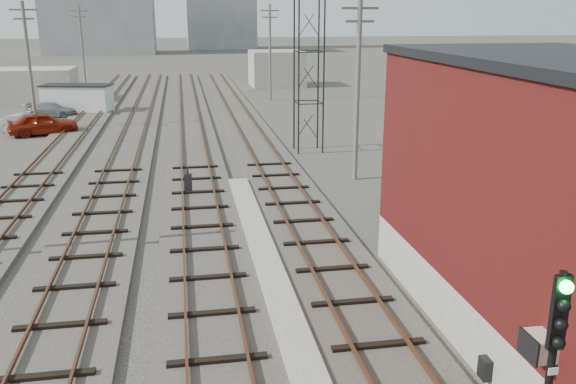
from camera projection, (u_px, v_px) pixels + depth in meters
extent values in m
plane|color=#282621|center=(203.00, 99.00, 60.37)|extent=(320.00, 320.00, 0.00)
cube|color=#332D28|center=(252.00, 138.00, 40.91)|extent=(3.20, 90.00, 0.20)
cube|color=#4C2816|center=(242.00, 135.00, 40.72)|extent=(0.07, 90.00, 0.12)
cube|color=#4C2816|center=(263.00, 134.00, 40.96)|extent=(0.07, 90.00, 0.12)
cube|color=#332D28|center=(192.00, 140.00, 40.25)|extent=(3.20, 90.00, 0.20)
cube|color=#4C2816|center=(181.00, 137.00, 40.07)|extent=(0.07, 90.00, 0.12)
cube|color=#4C2816|center=(203.00, 136.00, 40.30)|extent=(0.07, 90.00, 0.12)
cube|color=#332D28|center=(130.00, 142.00, 39.59)|extent=(3.20, 90.00, 0.20)
cube|color=#4C2816|center=(118.00, 139.00, 39.41)|extent=(0.07, 90.00, 0.12)
cube|color=#4C2816|center=(141.00, 139.00, 39.64)|extent=(0.07, 90.00, 0.12)
cube|color=#332D28|center=(66.00, 145.00, 38.93)|extent=(3.20, 90.00, 0.20)
cube|color=#4C2816|center=(54.00, 141.00, 38.75)|extent=(0.07, 90.00, 0.12)
cube|color=#4C2816|center=(77.00, 141.00, 38.99)|extent=(0.07, 90.00, 0.12)
cube|color=gray|center=(285.00, 314.00, 16.94)|extent=(0.90, 28.00, 0.26)
cube|color=gray|center=(559.00, 307.00, 16.03)|extent=(6.00, 12.00, 1.50)
cube|color=beige|center=(539.00, 346.00, 11.29)|extent=(0.45, 0.62, 0.45)
cube|color=black|center=(485.00, 368.00, 13.70)|extent=(0.20, 0.35, 0.50)
cylinder|color=black|center=(299.00, 25.00, 34.70)|extent=(0.10, 0.10, 15.00)
cylinder|color=black|center=(325.00, 25.00, 34.94)|extent=(0.10, 0.10, 15.00)
cylinder|color=black|center=(294.00, 25.00, 36.12)|extent=(0.10, 0.10, 15.00)
cylinder|color=black|center=(319.00, 25.00, 36.36)|extent=(0.10, 0.10, 15.00)
cylinder|color=#595147|center=(30.00, 67.00, 42.87)|extent=(0.24, 0.24, 9.00)
cube|color=#595147|center=(23.00, 10.00, 41.77)|extent=(1.80, 0.12, 0.12)
cube|color=#595147|center=(24.00, 19.00, 41.94)|extent=(1.40, 0.12, 0.12)
cylinder|color=#595147|center=(82.00, 48.00, 66.50)|extent=(0.24, 0.24, 9.00)
cube|color=#595147|center=(79.00, 11.00, 65.39)|extent=(1.80, 0.12, 0.12)
cube|color=#595147|center=(79.00, 17.00, 65.56)|extent=(1.40, 0.12, 0.12)
cylinder|color=#595147|center=(358.00, 91.00, 29.93)|extent=(0.24, 0.24, 9.00)
cube|color=#595147|center=(360.00, 8.00, 28.82)|extent=(1.80, 0.12, 0.12)
cube|color=#595147|center=(360.00, 21.00, 28.99)|extent=(1.40, 0.12, 0.12)
cylinder|color=#595147|center=(270.00, 53.00, 58.28)|extent=(0.24, 0.24, 9.00)
cube|color=#595147|center=(270.00, 11.00, 57.18)|extent=(1.80, 0.12, 0.12)
cube|color=#595147|center=(270.00, 17.00, 57.35)|extent=(1.40, 0.12, 0.12)
cube|color=gray|center=(31.00, 86.00, 57.29)|extent=(8.00, 5.00, 3.20)
cube|color=gray|center=(277.00, 68.00, 70.74)|extent=(6.00, 6.00, 4.00)
cube|color=black|center=(559.00, 313.00, 9.65)|extent=(0.28, 0.10, 1.30)
sphere|color=#0CE533|center=(566.00, 287.00, 9.43)|extent=(0.22, 0.22, 0.22)
sphere|color=black|center=(564.00, 306.00, 9.52)|extent=(0.22, 0.22, 0.22)
sphere|color=black|center=(561.00, 325.00, 9.61)|extent=(0.22, 0.22, 0.22)
sphere|color=black|center=(559.00, 343.00, 9.70)|extent=(0.22, 0.22, 0.22)
cube|color=white|center=(553.00, 371.00, 9.88)|extent=(0.17, 0.02, 0.13)
cube|color=black|center=(188.00, 184.00, 28.12)|extent=(0.36, 0.36, 0.97)
cylinder|color=black|center=(188.00, 171.00, 27.94)|extent=(0.08, 0.08, 0.29)
cube|color=silver|center=(78.00, 99.00, 51.63)|extent=(5.89, 3.43, 2.30)
cube|color=black|center=(76.00, 85.00, 51.29)|extent=(6.11, 3.65, 0.11)
imported|color=maroon|center=(43.00, 124.00, 42.39)|extent=(4.98, 3.16, 1.58)
imported|color=#9DA1A5|center=(27.00, 123.00, 43.39)|extent=(4.19, 2.40, 1.31)
imported|color=slate|center=(52.00, 110.00, 49.77)|extent=(4.28, 2.44, 1.17)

